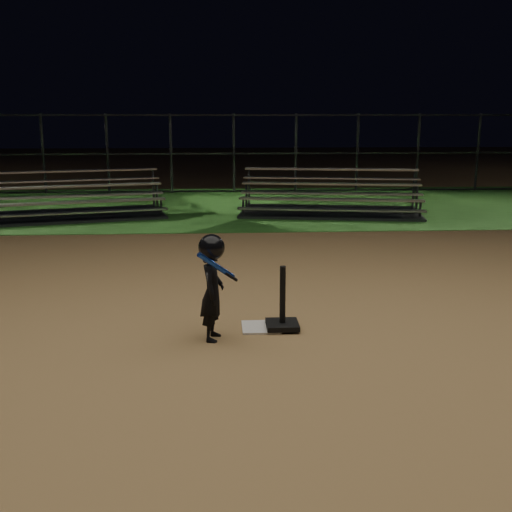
{
  "coord_description": "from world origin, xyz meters",
  "views": [
    {
      "loc": [
        -0.47,
        -6.9,
        2.48
      ],
      "look_at": [
        0.0,
        1.0,
        0.65
      ],
      "focal_mm": 43.12,
      "sensor_mm": 36.0,
      "label": 1
    }
  ],
  "objects_px": {
    "batting_tee": "(282,316)",
    "bleacher_left": "(70,208)",
    "home_plate": "(261,327)",
    "child_batter": "(212,284)",
    "bleacher_right": "(330,205)"
  },
  "relations": [
    {
      "from": "bleacher_left",
      "to": "batting_tee",
      "type": "bearing_deg",
      "value": -76.32
    },
    {
      "from": "child_batter",
      "to": "bleacher_right",
      "type": "height_order",
      "value": "child_batter"
    },
    {
      "from": "home_plate",
      "to": "batting_tee",
      "type": "relative_size",
      "value": 0.61
    },
    {
      "from": "home_plate",
      "to": "bleacher_right",
      "type": "xyz_separation_m",
      "value": [
        2.33,
        8.45,
        0.22
      ]
    },
    {
      "from": "bleacher_right",
      "to": "child_batter",
      "type": "bearing_deg",
      "value": -98.94
    },
    {
      "from": "bleacher_right",
      "to": "bleacher_left",
      "type": "bearing_deg",
      "value": -169.3
    },
    {
      "from": "bleacher_left",
      "to": "child_batter",
      "type": "bearing_deg",
      "value": -81.55
    },
    {
      "from": "home_plate",
      "to": "bleacher_right",
      "type": "bearing_deg",
      "value": 74.57
    },
    {
      "from": "batting_tee",
      "to": "child_batter",
      "type": "relative_size",
      "value": 0.62
    },
    {
      "from": "bleacher_left",
      "to": "bleacher_right",
      "type": "relative_size",
      "value": 1.02
    },
    {
      "from": "home_plate",
      "to": "child_batter",
      "type": "bearing_deg",
      "value": -149.98
    },
    {
      "from": "home_plate",
      "to": "child_batter",
      "type": "height_order",
      "value": "child_batter"
    },
    {
      "from": "batting_tee",
      "to": "bleacher_right",
      "type": "xyz_separation_m",
      "value": [
        2.08,
        8.5,
        0.07
      ]
    },
    {
      "from": "bleacher_left",
      "to": "home_plate",
      "type": "bearing_deg",
      "value": -77.54
    },
    {
      "from": "batting_tee",
      "to": "bleacher_left",
      "type": "xyz_separation_m",
      "value": [
        -4.4,
        8.34,
        0.07
      ]
    }
  ]
}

